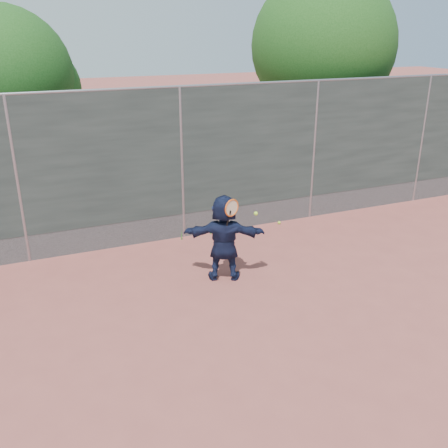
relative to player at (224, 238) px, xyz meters
name	(u,v)px	position (x,y,z in m)	size (l,w,h in m)	color
ground	(260,322)	(-0.06, -1.50, -0.74)	(80.00, 80.00, 0.00)	#9E4C42
player	(224,238)	(0.00, 0.00, 0.00)	(1.38, 0.44, 1.49)	#151C3A
ball_ground	(279,223)	(2.08, 1.85, -0.71)	(0.07, 0.07, 0.07)	#B9EE35
fence	(182,161)	(-0.06, 2.00, 0.84)	(20.00, 0.06, 3.03)	#38423D
swing_action	(234,209)	(0.09, -0.19, 0.55)	(0.63, 0.15, 0.51)	#EB5816
tree_right	(328,50)	(4.63, 4.25, 2.75)	(3.78, 3.60, 5.39)	#382314
tree_left	(11,81)	(-2.90, 5.05, 2.20)	(3.15, 3.00, 4.53)	#382314
weed_clump	(199,230)	(0.24, 1.89, -0.61)	(0.68, 0.07, 0.30)	#387226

